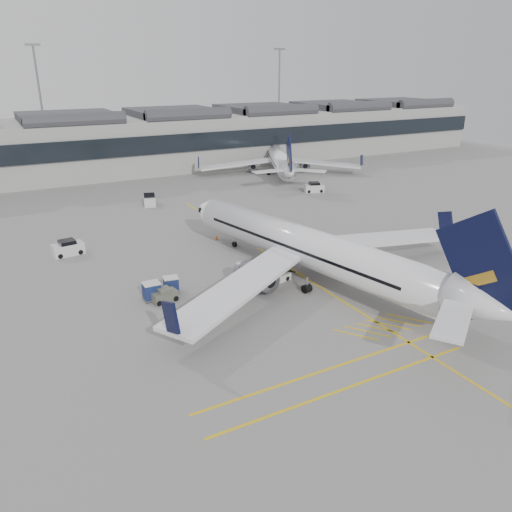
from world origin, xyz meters
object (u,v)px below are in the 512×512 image
baggage_cart_a (252,281)px  ramp_agent_a (269,261)px  pushback_tug (164,295)px  ramp_agent_b (245,282)px  belt_loader (271,277)px  airliner_main (313,249)px

baggage_cart_a → ramp_agent_a: bearing=25.9°
ramp_agent_a → pushback_tug: ramp_agent_a is taller
baggage_cart_a → pushback_tug: (-8.51, 1.87, -0.40)m
pushback_tug → ramp_agent_b: bearing=-17.3°
belt_loader → pushback_tug: 11.15m
airliner_main → belt_loader: size_ratio=8.23×
airliner_main → pushback_tug: airliner_main is taller
ramp_agent_a → pushback_tug: size_ratio=0.67×
ramp_agent_a → ramp_agent_b: size_ratio=1.12×
airliner_main → baggage_cart_a: (-6.75, 0.54, -2.35)m
airliner_main → baggage_cart_a: 7.17m
baggage_cart_a → pushback_tug: baggage_cart_a is taller
ramp_agent_a → pushback_tug: (-12.91, -2.53, -0.27)m
airliner_main → belt_loader: (-4.16, 1.33, -2.75)m
airliner_main → ramp_agent_b: size_ratio=27.33×
airliner_main → baggage_cart_a: airliner_main is taller
ramp_agent_b → pushback_tug: bearing=-46.4°
baggage_cart_a → ramp_agent_b: size_ratio=1.39×
ramp_agent_a → ramp_agent_b: 6.26m
belt_loader → ramp_agent_a: 4.05m
belt_loader → baggage_cart_a: belt_loader is taller
baggage_cart_a → belt_loader: bearing=-2.2°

